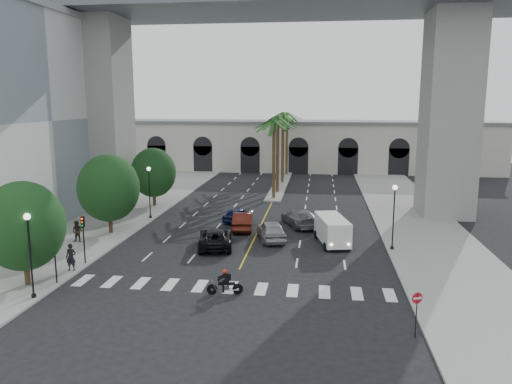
{
  "coord_description": "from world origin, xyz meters",
  "views": [
    {
      "loc": [
        5.53,
        -31.45,
        11.8
      ],
      "look_at": [
        0.69,
        6.0,
        4.9
      ],
      "focal_mm": 35.0,
      "sensor_mm": 36.0,
      "label": 1
    }
  ],
  "objects_px": {
    "do_not_enter_sign": "(417,305)",
    "pedestrian_b": "(77,232)",
    "car_e": "(237,215)",
    "car_c": "(215,238)",
    "traffic_signal_near": "(54,248)",
    "lamp_post_left_near": "(30,248)",
    "cargo_van": "(332,229)",
    "lamp_post_right": "(394,212)",
    "traffic_signal_far": "(83,232)",
    "car_d": "(300,218)",
    "car_b": "(243,221)",
    "car_a": "(271,230)",
    "lamp_post_left_far": "(149,188)",
    "pedestrian_a": "(71,257)",
    "motorcycle_rider": "(226,283)"
  },
  "relations": [
    {
      "from": "car_e",
      "to": "do_not_enter_sign",
      "type": "distance_m",
      "value": 26.74
    },
    {
      "from": "car_e",
      "to": "car_a",
      "type": "bearing_deg",
      "value": 138.98
    },
    {
      "from": "traffic_signal_far",
      "to": "car_a",
      "type": "distance_m",
      "value": 15.41
    },
    {
      "from": "car_a",
      "to": "pedestrian_a",
      "type": "height_order",
      "value": "pedestrian_a"
    },
    {
      "from": "car_e",
      "to": "cargo_van",
      "type": "height_order",
      "value": "cargo_van"
    },
    {
      "from": "traffic_signal_far",
      "to": "car_e",
      "type": "distance_m",
      "value": 17.23
    },
    {
      "from": "traffic_signal_near",
      "to": "pedestrian_a",
      "type": "distance_m",
      "value": 2.76
    },
    {
      "from": "car_d",
      "to": "car_a",
      "type": "bearing_deg",
      "value": 44.9
    },
    {
      "from": "cargo_van",
      "to": "car_d",
      "type": "bearing_deg",
      "value": 104.5
    },
    {
      "from": "traffic_signal_far",
      "to": "car_a",
      "type": "bearing_deg",
      "value": 33.32
    },
    {
      "from": "car_c",
      "to": "car_e",
      "type": "relative_size",
      "value": 1.38
    },
    {
      "from": "lamp_post_right",
      "to": "cargo_van",
      "type": "bearing_deg",
      "value": 164.21
    },
    {
      "from": "car_e",
      "to": "lamp_post_right",
      "type": "bearing_deg",
      "value": 165.98
    },
    {
      "from": "lamp_post_left_near",
      "to": "pedestrian_a",
      "type": "bearing_deg",
      "value": 91.17
    },
    {
      "from": "car_c",
      "to": "cargo_van",
      "type": "height_order",
      "value": "cargo_van"
    },
    {
      "from": "lamp_post_left_near",
      "to": "traffic_signal_near",
      "type": "height_order",
      "value": "lamp_post_left_near"
    },
    {
      "from": "car_a",
      "to": "pedestrian_b",
      "type": "relative_size",
      "value": 2.79
    },
    {
      "from": "car_b",
      "to": "car_c",
      "type": "height_order",
      "value": "car_b"
    },
    {
      "from": "pedestrian_b",
      "to": "traffic_signal_far",
      "type": "bearing_deg",
      "value": -55.9
    },
    {
      "from": "car_e",
      "to": "do_not_enter_sign",
      "type": "xyz_separation_m",
      "value": [
        13.0,
        -23.34,
        1.07
      ]
    },
    {
      "from": "lamp_post_left_far",
      "to": "car_a",
      "type": "bearing_deg",
      "value": -25.25
    },
    {
      "from": "car_d",
      "to": "pedestrian_a",
      "type": "distance_m",
      "value": 21.58
    },
    {
      "from": "traffic_signal_far",
      "to": "car_a",
      "type": "relative_size",
      "value": 0.72
    },
    {
      "from": "lamp_post_left_near",
      "to": "do_not_enter_sign",
      "type": "distance_m",
      "value": 22.05
    },
    {
      "from": "do_not_enter_sign",
      "to": "pedestrian_b",
      "type": "bearing_deg",
      "value": 127.02
    },
    {
      "from": "lamp_post_right",
      "to": "car_c",
      "type": "height_order",
      "value": "lamp_post_right"
    },
    {
      "from": "lamp_post_left_far",
      "to": "motorcycle_rider",
      "type": "xyz_separation_m",
      "value": [
        11.33,
        -18.65,
        -2.49
      ]
    },
    {
      "from": "traffic_signal_near",
      "to": "pedestrian_b",
      "type": "height_order",
      "value": "traffic_signal_near"
    },
    {
      "from": "pedestrian_b",
      "to": "do_not_enter_sign",
      "type": "distance_m",
      "value": 28.58
    },
    {
      "from": "traffic_signal_far",
      "to": "pedestrian_a",
      "type": "distance_m",
      "value": 2.15
    },
    {
      "from": "cargo_van",
      "to": "lamp_post_left_far",
      "type": "bearing_deg",
      "value": 147.49
    },
    {
      "from": "lamp_post_left_near",
      "to": "motorcycle_rider",
      "type": "xyz_separation_m",
      "value": [
        11.33,
        2.35,
        -2.49
      ]
    },
    {
      "from": "lamp_post_left_near",
      "to": "lamp_post_left_far",
      "type": "height_order",
      "value": "same"
    },
    {
      "from": "cargo_van",
      "to": "pedestrian_a",
      "type": "relative_size",
      "value": 2.92
    },
    {
      "from": "lamp_post_right",
      "to": "traffic_signal_far",
      "type": "bearing_deg",
      "value": -164.02
    },
    {
      "from": "traffic_signal_far",
      "to": "car_a",
      "type": "height_order",
      "value": "traffic_signal_far"
    },
    {
      "from": "traffic_signal_near",
      "to": "lamp_post_right",
      "type": "bearing_deg",
      "value": 24.82
    },
    {
      "from": "car_c",
      "to": "traffic_signal_near",
      "type": "bearing_deg",
      "value": 38.25
    },
    {
      "from": "lamp_post_right",
      "to": "pedestrian_b",
      "type": "bearing_deg",
      "value": -177.13
    },
    {
      "from": "traffic_signal_far",
      "to": "traffic_signal_near",
      "type": "bearing_deg",
      "value": -90.0
    },
    {
      "from": "motorcycle_rider",
      "to": "do_not_enter_sign",
      "type": "height_order",
      "value": "do_not_enter_sign"
    },
    {
      "from": "lamp_post_left_near",
      "to": "car_e",
      "type": "height_order",
      "value": "lamp_post_left_near"
    },
    {
      "from": "pedestrian_a",
      "to": "car_e",
      "type": "bearing_deg",
      "value": 56.3
    },
    {
      "from": "traffic_signal_near",
      "to": "traffic_signal_far",
      "type": "xyz_separation_m",
      "value": [
        0.0,
        4.0,
        0.0
      ]
    },
    {
      "from": "lamp_post_left_far",
      "to": "pedestrian_b",
      "type": "relative_size",
      "value": 2.95
    },
    {
      "from": "car_e",
      "to": "pedestrian_b",
      "type": "height_order",
      "value": "pedestrian_b"
    },
    {
      "from": "cargo_van",
      "to": "lamp_post_right",
      "type": "bearing_deg",
      "value": -28.07
    },
    {
      "from": "car_b",
      "to": "car_a",
      "type": "bearing_deg",
      "value": 125.77
    },
    {
      "from": "motorcycle_rider",
      "to": "cargo_van",
      "type": "xyz_separation_m",
      "value": [
        6.74,
        11.99,
        0.53
      ]
    },
    {
      "from": "lamp_post_left_near",
      "to": "car_d",
      "type": "relative_size",
      "value": 0.94
    }
  ]
}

